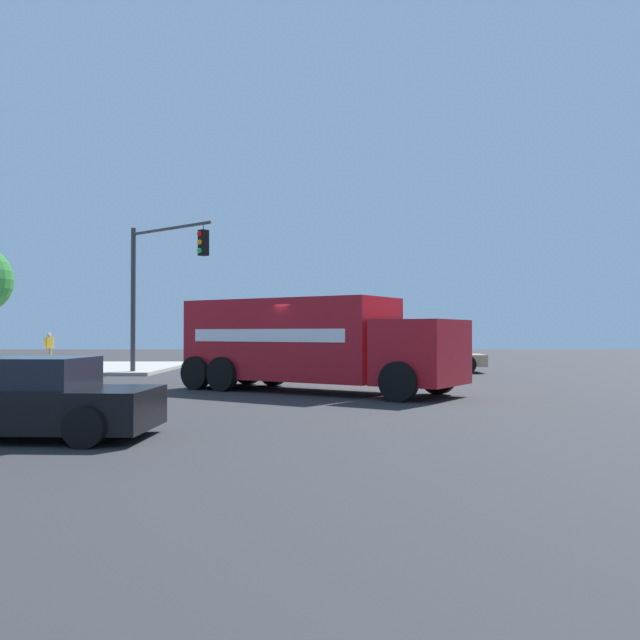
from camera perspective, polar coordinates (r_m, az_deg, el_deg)
The scene contains 7 objects.
ground_plane at distance 19.74m, azimuth -0.09°, elevation -6.06°, with size 100.00×100.00×0.00m, color #2B2B2D.
sidewalk_corner_near at distance 33.95m, azimuth -20.65°, elevation -3.79°, with size 10.35×10.35×0.14m, color #9E998E.
delivery_truck at distance 19.51m, azimuth -0.83°, elevation -1.93°, with size 6.61×8.35×2.69m.
traffic_light_primary at distance 27.38m, azimuth -13.71°, elevation 3.81°, with size 3.09×3.78×5.87m.
pickup_tan at distance 29.56m, azimuth 8.83°, elevation -2.99°, with size 2.41×5.27×1.38m.
sedan_black at distance 12.03m, azimuth -24.16°, elevation -6.14°, with size 2.18×4.37×1.31m.
pedestrian_near_corner at distance 37.18m, azimuth -21.98°, elevation -2.08°, with size 0.45×0.38×1.56m.
Camera 1 is at (19.66, 0.16, 1.71)m, focal length 37.76 mm.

